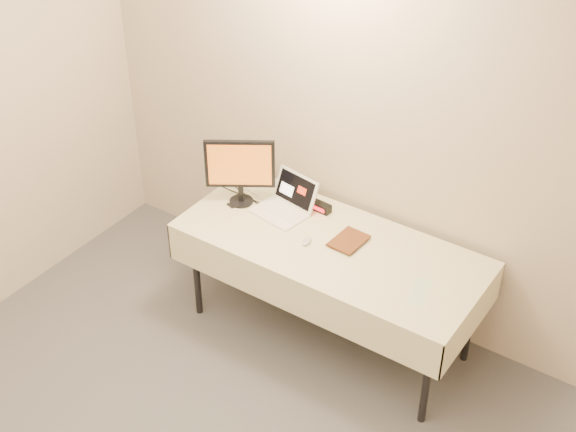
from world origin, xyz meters
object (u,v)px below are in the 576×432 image
Objects in this scene: table at (330,252)px; book at (337,222)px; monitor at (240,167)px; laptop at (286,203)px.

table is 0.19m from book.
monitor is 1.93× the size of book.
laptop is 0.82× the size of monitor.
laptop is at bearing 174.99° from book.
table is at bearing -37.05° from monitor.
book is at bearing 0.95° from laptop.
book is (0.41, -0.06, 0.06)m from laptop.
monitor reaches higher than table.
book is at bearing -31.19° from monitor.
monitor is at bearing -174.67° from book.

